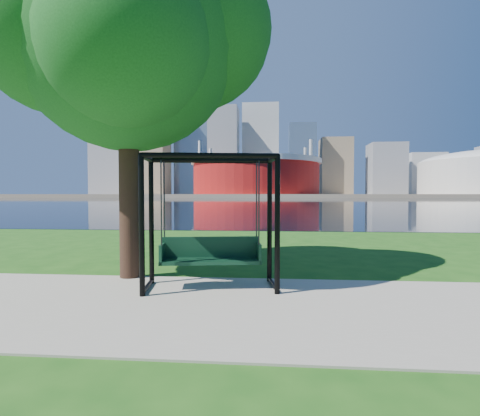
# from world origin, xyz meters

# --- Properties ---
(ground) EXTENTS (900.00, 900.00, 0.00)m
(ground) POSITION_xyz_m (0.00, 0.00, 0.00)
(ground) COLOR #1E5114
(ground) RESTS_ON ground
(path) EXTENTS (120.00, 4.00, 0.03)m
(path) POSITION_xyz_m (0.00, -0.50, 0.01)
(path) COLOR #9E937F
(path) RESTS_ON ground
(river) EXTENTS (900.00, 180.00, 0.02)m
(river) POSITION_xyz_m (0.00, 102.00, 0.01)
(river) COLOR black
(river) RESTS_ON ground
(far_bank) EXTENTS (900.00, 228.00, 2.00)m
(far_bank) POSITION_xyz_m (0.00, 306.00, 1.00)
(far_bank) COLOR #937F60
(far_bank) RESTS_ON ground
(stadium) EXTENTS (83.00, 83.00, 32.00)m
(stadium) POSITION_xyz_m (-10.00, 235.00, 14.23)
(stadium) COLOR maroon
(stadium) RESTS_ON far_bank
(skyline) EXTENTS (392.00, 66.00, 96.50)m
(skyline) POSITION_xyz_m (-4.27, 319.39, 35.89)
(skyline) COLOR gray
(skyline) RESTS_ON far_bank
(swing) EXTENTS (2.62, 1.44, 2.55)m
(swing) POSITION_xyz_m (-0.60, 0.63, 1.23)
(swing) COLOR black
(swing) RESTS_ON ground
(park_tree) EXTENTS (6.09, 5.50, 7.56)m
(park_tree) POSITION_xyz_m (-2.56, 1.47, 5.25)
(park_tree) COLOR black
(park_tree) RESTS_ON ground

